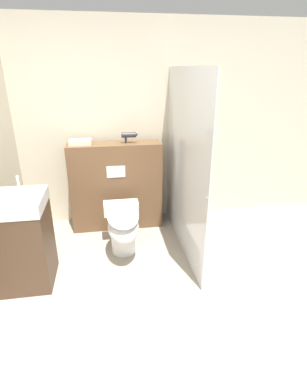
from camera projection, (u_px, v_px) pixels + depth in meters
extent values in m
plane|color=#9E9384|center=(150.00, 352.00, 2.20)|extent=(12.00, 12.00, 0.00)
cube|color=beige|center=(123.00, 127.00, 3.77)|extent=(8.00, 0.06, 2.50)
cube|color=brown|center=(116.00, 186.00, 3.79)|extent=(1.13, 0.30, 1.10)
cube|color=white|center=(116.00, 172.00, 3.55)|extent=(0.22, 0.01, 0.14)
cube|color=silver|center=(184.00, 165.00, 3.19)|extent=(0.01, 1.65, 1.95)
sphere|color=#B2B2B7|center=(208.00, 198.00, 2.48)|extent=(0.04, 0.04, 0.04)
cylinder|color=white|center=(123.00, 238.00, 3.35)|extent=(0.27, 0.27, 0.35)
ellipsoid|color=white|center=(123.00, 226.00, 3.18)|extent=(0.33, 0.60, 0.23)
ellipsoid|color=white|center=(123.00, 216.00, 3.13)|extent=(0.33, 0.59, 0.02)
cube|color=white|center=(121.00, 208.00, 3.47)|extent=(0.40, 0.16, 0.15)
cube|color=#473323|center=(25.00, 246.00, 2.80)|extent=(0.45, 0.49, 0.78)
cube|color=white|center=(17.00, 202.00, 2.63)|extent=(0.46, 0.50, 0.12)
cylinder|color=silver|center=(18.00, 183.00, 2.70)|extent=(0.02, 0.02, 0.14)
cylinder|color=#2D2D33|center=(129.00, 135.00, 3.55)|extent=(0.17, 0.06, 0.06)
cone|color=#2D2D33|center=(137.00, 135.00, 3.57)|extent=(0.03, 0.05, 0.05)
cylinder|color=#2D2D33|center=(126.00, 139.00, 3.57)|extent=(0.03, 0.03, 0.09)
cube|color=beige|center=(80.00, 142.00, 3.51)|extent=(0.25, 0.18, 0.06)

